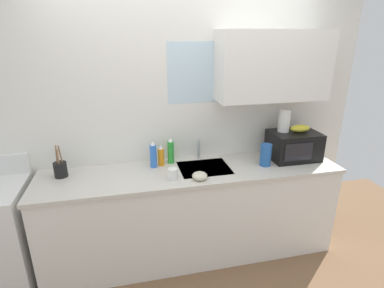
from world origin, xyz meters
The scene contains 13 objects.
kitchen_wall_assembly centered at (0.15, 0.31, 1.35)m, with size 3.50×0.42×2.50m.
counter_unit centered at (0.00, 0.00, 0.46)m, with size 2.73×0.63×0.90m.
sink_faucet centered at (0.12, 0.24, 1.00)m, with size 0.03×0.03×0.20m, color #B2B5BA.
microwave centered at (1.03, 0.05, 1.04)m, with size 0.46×0.35×0.27m.
banana_bunch centered at (1.08, 0.05, 1.20)m, with size 0.20×0.11×0.07m, color gold.
paper_towel_roll centered at (0.93, 0.10, 1.28)m, with size 0.11×0.11×0.22m, color white.
dish_soap_bottle_green centered at (-0.16, 0.21, 1.02)m, with size 0.06×0.06×0.25m.
dish_soap_bottle_orange centered at (-0.26, 0.17, 0.99)m, with size 0.06×0.06×0.20m.
dish_soap_bottle_blue centered at (-0.33, 0.14, 1.02)m, with size 0.06×0.06×0.25m.
cereal_canister centered at (0.69, -0.05, 1.00)m, with size 0.10×0.10×0.21m, color #2659A5.
mug_white centered at (-0.20, -0.14, 0.95)m, with size 0.08×0.08×0.10m, color white.
utensil_crock centered at (-1.13, 0.12, 0.97)m, with size 0.11×0.11×0.29m.
small_bowl centered at (0.02, -0.20, 0.93)m, with size 0.13×0.13×0.07m, color beige.
Camera 1 is at (-0.56, -2.44, 2.06)m, focal length 28.43 mm.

